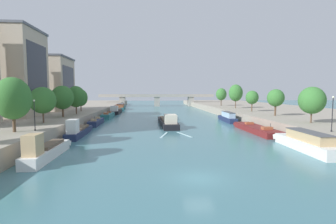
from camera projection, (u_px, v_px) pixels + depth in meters
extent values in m
plane|color=#42757F|center=(199.00, 178.00, 21.85)|extent=(400.00, 400.00, 0.00)
cube|color=gray|center=(41.00, 114.00, 73.63)|extent=(36.00, 170.00, 2.27)
cube|color=gray|center=(276.00, 112.00, 79.21)|extent=(36.00, 170.00, 2.27)
cube|color=black|center=(167.00, 123.00, 56.92)|extent=(3.70, 17.32, 1.10)
cube|color=black|center=(164.00, 118.00, 65.80)|extent=(3.08, 1.32, 0.92)
cube|color=black|center=(167.00, 120.00, 56.87)|extent=(3.77, 17.32, 0.06)
cube|color=beige|center=(170.00, 119.00, 50.99)|extent=(2.50, 3.52, 1.81)
cube|color=black|center=(169.00, 117.00, 52.69)|extent=(1.92, 0.09, 0.51)
cube|color=brown|center=(167.00, 119.00, 58.57)|extent=(2.76, 9.03, 0.36)
cylinder|color=#232328|center=(172.00, 120.00, 51.75)|extent=(0.07, 0.07, 1.10)
cube|color=silver|center=(184.00, 134.00, 44.34)|extent=(2.16, 5.83, 0.03)
cube|color=silver|center=(164.00, 135.00, 43.95)|extent=(1.83, 5.90, 0.03)
cube|color=silver|center=(47.00, 153.00, 28.42)|extent=(1.85, 9.98, 1.17)
cube|color=silver|center=(63.00, 143.00, 33.72)|extent=(1.75, 1.25, 0.95)
cube|color=silver|center=(47.00, 148.00, 28.37)|extent=(1.88, 9.98, 0.06)
cube|color=tan|center=(33.00, 145.00, 24.91)|extent=(1.38, 2.00, 2.13)
cube|color=black|center=(37.00, 140.00, 25.88)|extent=(1.10, 0.03, 0.60)
cube|color=brown|center=(50.00, 144.00, 29.34)|extent=(1.44, 5.19, 0.36)
cylinder|color=#232328|center=(38.00, 149.00, 25.36)|extent=(0.07, 0.07, 1.10)
cube|color=#1E284C|center=(79.00, 133.00, 43.40)|extent=(2.24, 11.51, 1.00)
cube|color=#1E284C|center=(87.00, 127.00, 49.44)|extent=(1.94, 1.25, 0.86)
cube|color=#1E284C|center=(79.00, 130.00, 43.36)|extent=(2.28, 11.52, 0.06)
cube|color=white|center=(73.00, 126.00, 39.40)|extent=(1.56, 2.32, 2.17)
cube|color=black|center=(75.00, 123.00, 40.52)|extent=(1.21, 0.05, 0.61)
cube|color=brown|center=(81.00, 127.00, 44.48)|extent=(1.69, 6.00, 0.36)
cylinder|color=#232328|center=(76.00, 129.00, 39.93)|extent=(0.07, 0.07, 1.10)
cube|color=#1E284C|center=(96.00, 122.00, 57.94)|extent=(2.17, 10.42, 1.11)
cube|color=#1E284C|center=(100.00, 119.00, 63.43)|extent=(1.89, 1.27, 0.92)
cube|color=#1E284C|center=(96.00, 120.00, 57.89)|extent=(2.21, 10.42, 0.06)
cube|color=tan|center=(98.00, 118.00, 60.14)|extent=(1.00, 0.92, 0.40)
cube|color=tan|center=(94.00, 120.00, 54.98)|extent=(1.10, 1.12, 0.48)
cylinder|color=#232328|center=(95.00, 119.00, 54.78)|extent=(0.07, 0.07, 1.10)
cube|color=#23666B|center=(108.00, 116.00, 72.70)|extent=(2.38, 10.93, 1.28)
cube|color=#23666B|center=(111.00, 114.00, 78.47)|extent=(2.26, 1.26, 1.01)
cube|color=#23666B|center=(108.00, 114.00, 72.65)|extent=(2.43, 10.93, 0.06)
cube|color=#9E5133|center=(109.00, 112.00, 75.02)|extent=(1.19, 0.90, 0.40)
cube|color=#9E5133|center=(106.00, 113.00, 69.59)|extent=(1.31, 1.10, 0.48)
cylinder|color=#232328|center=(107.00, 112.00, 69.37)|extent=(0.07, 0.07, 1.10)
cube|color=black|center=(116.00, 112.00, 89.60)|extent=(3.56, 15.58, 1.06)
cube|color=black|center=(118.00, 110.00, 97.63)|extent=(3.07, 1.30, 0.90)
cube|color=black|center=(116.00, 110.00, 89.55)|extent=(3.62, 15.58, 0.06)
cube|color=white|center=(114.00, 109.00, 84.25)|extent=(2.47, 3.16, 1.77)
cube|color=black|center=(115.00, 107.00, 85.78)|extent=(1.92, 0.07, 0.49)
cube|color=brown|center=(116.00, 109.00, 91.08)|extent=(2.68, 8.12, 0.36)
cylinder|color=#232328|center=(116.00, 109.00, 84.94)|extent=(0.07, 0.07, 1.10)
cube|color=#23666B|center=(121.00, 108.00, 107.84)|extent=(3.30, 14.11, 1.05)
cube|color=#23666B|center=(122.00, 107.00, 115.13)|extent=(2.76, 1.31, 0.89)
cube|color=#23666B|center=(121.00, 107.00, 107.80)|extent=(3.36, 14.11, 0.06)
cube|color=#9E5133|center=(121.00, 105.00, 107.04)|extent=(2.63, 9.05, 1.44)
cube|color=#4C4C51|center=(121.00, 104.00, 106.98)|extent=(2.81, 9.32, 0.08)
cylinder|color=#232328|center=(121.00, 106.00, 103.63)|extent=(0.07, 0.07, 1.10)
cube|color=silver|center=(306.00, 145.00, 32.28)|extent=(2.68, 11.41, 1.30)
cube|color=silver|center=(282.00, 136.00, 38.27)|extent=(2.33, 1.32, 1.02)
cube|color=silver|center=(306.00, 140.00, 32.22)|extent=(2.73, 11.41, 0.06)
cube|color=tan|center=(309.00, 136.00, 31.61)|extent=(2.15, 7.31, 1.14)
cube|color=#4C4C51|center=(309.00, 132.00, 31.56)|extent=(2.30, 7.53, 0.08)
cylinder|color=#232328|center=(327.00, 141.00, 28.81)|extent=(0.07, 0.07, 1.10)
cube|color=maroon|center=(256.00, 129.00, 46.98)|extent=(3.30, 14.75, 1.05)
cube|color=maroon|center=(241.00, 124.00, 54.63)|extent=(3.00, 1.26, 0.89)
cube|color=maroon|center=(256.00, 126.00, 46.94)|extent=(3.36, 14.75, 0.06)
cube|color=#9E5133|center=(249.00, 123.00, 50.13)|extent=(1.58, 0.92, 0.40)
cube|color=#9E5133|center=(267.00, 128.00, 42.82)|extent=(1.74, 1.12, 0.48)
cylinder|color=#232328|center=(270.00, 127.00, 42.55)|extent=(0.07, 0.07, 1.10)
cube|color=#1E284C|center=(227.00, 119.00, 63.93)|extent=(2.29, 11.22, 1.14)
cube|color=#1E284C|center=(222.00, 117.00, 69.82)|extent=(1.85, 1.30, 0.93)
cube|color=#1E284C|center=(227.00, 117.00, 63.88)|extent=(2.33, 11.23, 0.06)
cube|color=#9EBCD6|center=(228.00, 115.00, 63.27)|extent=(1.81, 7.20, 1.28)
cube|color=#4C4C51|center=(228.00, 112.00, 63.21)|extent=(1.93, 7.41, 0.08)
cylinder|color=#232328|center=(233.00, 116.00, 60.51)|extent=(0.07, 0.07, 1.10)
cylinder|color=brown|center=(14.00, 121.00, 32.92)|extent=(0.39, 0.39, 2.94)
ellipsoid|color=#336B2D|center=(13.00, 98.00, 32.68)|extent=(4.56, 4.56, 5.57)
cylinder|color=brown|center=(43.00, 115.00, 42.91)|extent=(0.24, 0.24, 2.64)
ellipsoid|color=#336B2D|center=(43.00, 100.00, 42.70)|extent=(4.39, 4.39, 4.57)
cylinder|color=brown|center=(63.00, 110.00, 52.90)|extent=(0.39, 0.39, 2.78)
ellipsoid|color=#336B2D|center=(62.00, 97.00, 52.68)|extent=(4.63, 4.63, 5.02)
cylinder|color=brown|center=(76.00, 108.00, 60.47)|extent=(0.32, 0.32, 2.77)
ellipsoid|color=#336B2D|center=(76.00, 97.00, 60.25)|extent=(4.38, 4.38, 5.15)
cylinder|color=brown|center=(81.00, 107.00, 68.80)|extent=(0.27, 0.27, 2.48)
ellipsoid|color=#336B2D|center=(81.00, 98.00, 68.60)|extent=(3.69, 3.69, 4.68)
cylinder|color=brown|center=(311.00, 115.00, 42.80)|extent=(0.24, 0.24, 2.61)
ellipsoid|color=#387533|center=(312.00, 100.00, 42.59)|extent=(4.36, 4.36, 4.66)
cylinder|color=brown|center=(275.00, 109.00, 55.85)|extent=(0.40, 0.40, 2.94)
ellipsoid|color=#387533|center=(276.00, 98.00, 55.64)|extent=(3.72, 3.72, 3.89)
cylinder|color=brown|center=(252.00, 106.00, 68.47)|extent=(0.29, 0.29, 2.81)
ellipsoid|color=#387533|center=(252.00, 97.00, 68.27)|extent=(3.45, 3.45, 3.72)
cylinder|color=brown|center=(236.00, 103.00, 82.21)|extent=(0.25, 0.25, 3.51)
ellipsoid|color=#387533|center=(236.00, 93.00, 81.95)|extent=(4.51, 4.51, 5.53)
cylinder|color=brown|center=(221.00, 102.00, 96.95)|extent=(0.32, 0.32, 3.16)
ellipsoid|color=#387533|center=(221.00, 94.00, 96.72)|extent=(4.07, 4.07, 4.68)
cylinder|color=black|center=(35.00, 116.00, 33.96)|extent=(0.11, 0.11, 4.01)
sphere|color=#EAE5C6|center=(34.00, 101.00, 33.79)|extent=(0.28, 0.28, 0.28)
cylinder|color=black|center=(35.00, 130.00, 34.12)|extent=(0.22, 0.22, 0.20)
cylinder|color=black|center=(332.00, 115.00, 33.10)|extent=(0.11, 0.11, 4.49)
sphere|color=#EAE5C6|center=(333.00, 97.00, 32.91)|extent=(0.28, 0.28, 0.28)
cylinder|color=black|center=(331.00, 131.00, 33.27)|extent=(0.22, 0.22, 0.20)
cube|color=#B2A38E|center=(4.00, 74.00, 53.36)|extent=(14.27, 11.88, 18.46)
cube|color=#565B66|center=(1.00, 29.00, 52.60)|extent=(14.70, 12.24, 0.50)
cube|color=#232833|center=(38.00, 70.00, 53.84)|extent=(0.04, 9.51, 11.08)
cube|color=#B2A38E|center=(41.00, 85.00, 71.66)|extent=(15.78, 12.29, 14.91)
cube|color=#4C515B|center=(40.00, 58.00, 71.05)|extent=(16.25, 12.66, 0.50)
cube|color=#232833|center=(69.00, 82.00, 72.21)|extent=(0.04, 9.83, 8.94)
cube|color=#9E998E|center=(157.00, 96.00, 132.53)|extent=(60.51, 4.40, 0.60)
cube|color=#9E998E|center=(157.00, 95.00, 130.48)|extent=(60.51, 0.30, 0.90)
cube|color=#9E998E|center=(157.00, 95.00, 134.46)|extent=(60.51, 0.30, 0.90)
cube|color=#9E998E|center=(122.00, 102.00, 131.34)|extent=(2.80, 3.60, 4.92)
cube|color=#9E998E|center=(157.00, 102.00, 132.75)|extent=(2.80, 3.60, 4.92)
cube|color=#9E998E|center=(191.00, 102.00, 134.15)|extent=(2.80, 3.60, 4.92)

